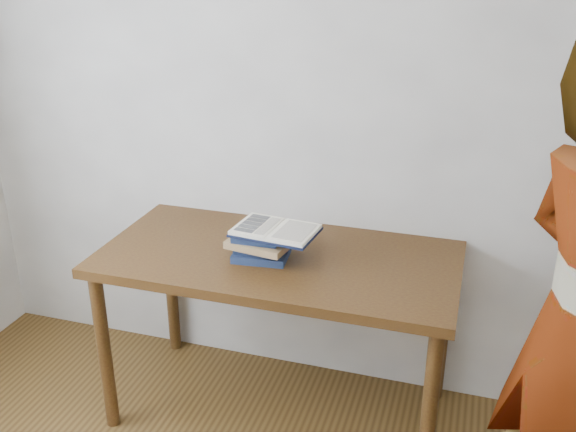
% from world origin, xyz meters
% --- Properties ---
extents(room_shell, '(3.54, 3.54, 2.62)m').
position_xyz_m(room_shell, '(-0.08, 0.01, 1.63)').
color(room_shell, silver).
rests_on(room_shell, ground).
extents(desk, '(1.51, 0.75, 0.81)m').
position_xyz_m(desk, '(-0.04, 1.38, 0.71)').
color(desk, '#493212').
rests_on(desk, ground).
extents(book_stack, '(0.27, 0.21, 0.12)m').
position_xyz_m(book_stack, '(-0.11, 1.32, 0.86)').
color(book_stack, '#162344').
rests_on(book_stack, desk).
extents(open_book, '(0.35, 0.26, 0.03)m').
position_xyz_m(open_book, '(-0.04, 1.34, 0.94)').
color(open_book, black).
rests_on(open_book, book_stack).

